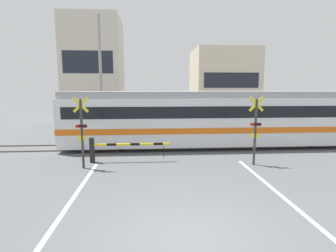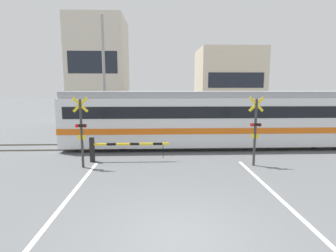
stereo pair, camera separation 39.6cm
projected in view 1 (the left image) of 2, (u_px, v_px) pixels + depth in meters
ground_plane at (189, 238)px, 6.25m from camera, size 160.00×160.00×0.00m
rail_track_near at (166, 149)px, 14.98m from camera, size 50.00×0.10×0.08m
rail_track_far at (165, 144)px, 16.40m from camera, size 50.00×0.10×0.08m
road_stripe_left at (59, 219)px, 7.14m from camera, size 0.14×10.25×0.01m
road_stripe_right at (299, 211)px, 7.59m from camera, size 0.14×10.25×0.01m
commuter_train at (215, 117)px, 15.64m from camera, size 17.85×2.87×3.30m
crossing_barrier_near at (112, 147)px, 12.43m from camera, size 3.79×0.20×1.19m
crossing_barrier_far at (202, 128)px, 18.36m from camera, size 3.79×0.20×1.19m
crossing_signal_left at (82, 130)px, 11.33m from camera, size 0.68×0.15×3.14m
crossing_signal_right at (255, 128)px, 11.85m from camera, size 0.68×0.15×3.14m
pedestrian at (163, 118)px, 22.08m from camera, size 0.38×0.22×1.64m
building_left_of_street at (95, 70)px, 28.49m from camera, size 5.77×6.20×10.81m
building_right_of_street at (223, 84)px, 29.68m from camera, size 6.76×6.20×7.67m
utility_pole_streetside at (101, 75)px, 19.78m from camera, size 0.22×0.22×8.84m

